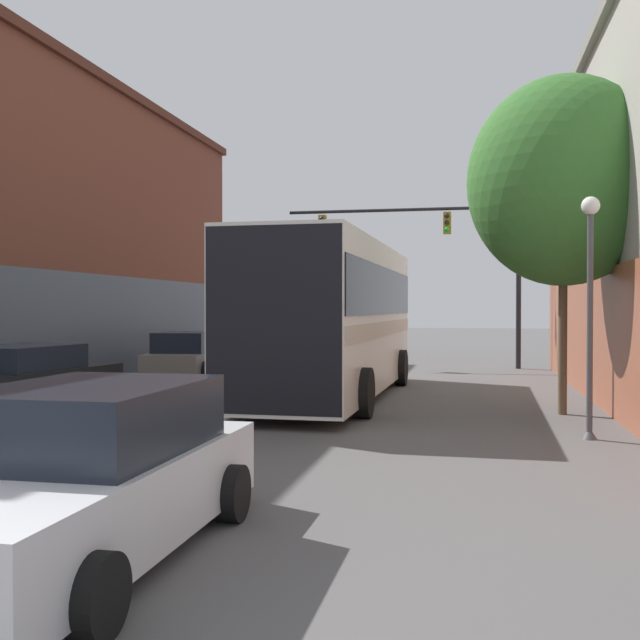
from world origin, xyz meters
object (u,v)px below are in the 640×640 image
bus (333,313)px  street_tree_near (564,181)px  parked_car_left_near (187,356)px  traffic_signal_gantry (445,245)px  parked_car_left_far (26,381)px  street_lamp (590,302)px  parked_car_left_mid (244,346)px  hatchback_foreground (81,478)px

bus → street_tree_near: size_ratio=1.51×
parked_car_left_near → traffic_signal_gantry: traffic_signal_gantry is taller
parked_car_left_near → street_tree_near: bearing=-125.2°
bus → parked_car_left_near: bearing=52.2°
parked_car_left_near → traffic_signal_gantry: size_ratio=0.50×
traffic_signal_gantry → parked_car_left_near: bearing=-144.7°
parked_car_left_near → parked_car_left_far: bearing=174.1°
parked_car_left_near → street_tree_near: street_tree_near is taller
traffic_signal_gantry → street_lamp: 15.10m
parked_car_left_far → street_lamp: size_ratio=1.10×
parked_car_left_near → parked_car_left_mid: bearing=-4.6°
parked_car_left_far → street_lamp: (10.84, -0.81, 1.58)m
parked_car_left_near → street_tree_near: (10.56, -6.23, 4.07)m
hatchback_foreground → street_tree_near: (5.10, 9.98, 4.04)m
parked_car_left_mid → street_tree_near: bearing=-140.8°
hatchback_foreground → parked_car_left_near: bearing=18.9°
parked_car_left_far → parked_car_left_near: bearing=4.7°
hatchback_foreground → parked_car_left_mid: hatchback_foreground is taller
parked_car_left_near → parked_car_left_mid: 5.91m
parked_car_left_far → street_tree_near: 11.68m
bus → hatchback_foreground: size_ratio=2.33×
bus → parked_car_left_far: bus is taller
parked_car_left_near → street_lamp: 14.15m
hatchback_foreground → parked_car_left_far: size_ratio=1.01×
parked_car_left_mid → traffic_signal_gantry: (7.77, -0.42, 3.77)m
hatchback_foreground → traffic_signal_gantry: (2.30, 21.69, 3.75)m
traffic_signal_gantry → hatchback_foreground: bearing=-96.0°
street_tree_near → parked_car_left_mid: bearing=131.1°
bus → street_tree_near: 6.05m
bus → hatchback_foreground: bus is taller
parked_car_left_mid → traffic_signal_gantry: size_ratio=0.52×
parked_car_left_mid → street_lamp: bearing=-146.6°
street_tree_near → street_lamp: bearing=-88.1°
parked_car_left_mid → street_lamp: size_ratio=1.10×
bus → parked_car_left_near: size_ratio=2.43×
parked_car_left_far → street_tree_near: size_ratio=0.64×
traffic_signal_gantry → street_tree_near: bearing=-76.5°
parked_car_left_mid → street_lamp: 18.54m
street_tree_near → hatchback_foreground: bearing=-117.1°
traffic_signal_gantry → parked_car_left_far: bearing=-119.8°
parked_car_left_far → street_lamp: 10.98m
parked_car_left_near → street_lamp: bearing=-135.4°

